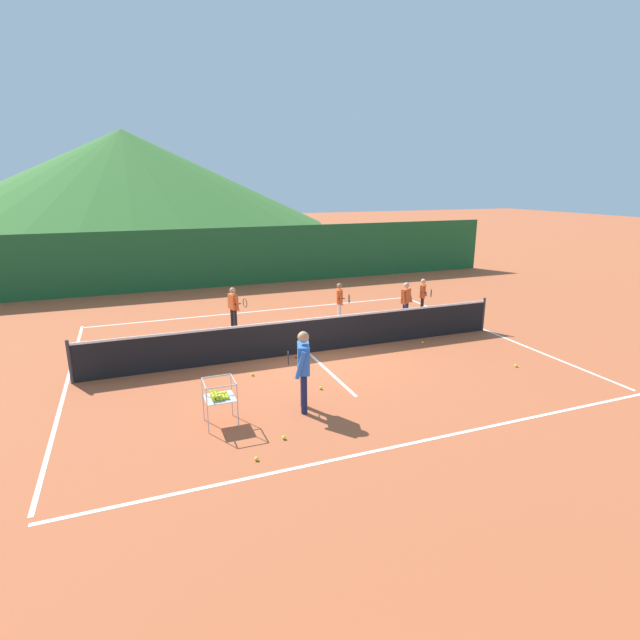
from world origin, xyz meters
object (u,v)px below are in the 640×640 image
at_px(student_2, 406,299).
at_px(tennis_ball_0, 284,438).
at_px(instructor, 303,364).
at_px(tennis_ball_3, 256,459).
at_px(tennis_ball_5, 516,366).
at_px(student_0, 234,304).
at_px(student_3, 423,293).
at_px(tennis_ball_1, 321,388).
at_px(tennis_ball_4, 422,342).
at_px(tennis_ball_2, 253,374).
at_px(student_1, 340,299).
at_px(ball_cart, 219,396).
at_px(tennis_net, 308,335).

relative_size(student_2, tennis_ball_0, 19.89).
relative_size(instructor, tennis_ball_3, 24.71).
bearing_deg(tennis_ball_5, student_0, 135.34).
distance_m(student_3, tennis_ball_0, 9.82).
height_order(tennis_ball_1, tennis_ball_5, same).
bearing_deg(tennis_ball_4, tennis_ball_5, -64.68).
distance_m(student_0, student_3, 6.59).
bearing_deg(instructor, tennis_ball_4, 31.17).
bearing_deg(tennis_ball_4, tennis_ball_3, -144.25).
xyz_separation_m(student_0, student_3, (6.56, -0.55, -0.05)).
relative_size(student_3, tennis_ball_2, 18.64).
xyz_separation_m(tennis_ball_2, tennis_ball_5, (6.34, -1.84, 0.00)).
height_order(student_3, tennis_ball_4, student_3).
xyz_separation_m(student_1, tennis_ball_3, (-4.69, -7.31, -0.76)).
distance_m(student_1, tennis_ball_1, 5.65).
bearing_deg(tennis_ball_0, tennis_ball_2, 86.38).
bearing_deg(student_3, student_2, -147.91).
bearing_deg(ball_cart, student_0, 75.73).
relative_size(tennis_ball_1, tennis_ball_4, 1.00).
height_order(tennis_ball_1, tennis_ball_2, same).
distance_m(student_0, tennis_ball_0, 7.28).
bearing_deg(tennis_ball_4, instructor, -148.83).
bearing_deg(ball_cart, student_1, 49.11).
relative_size(student_0, tennis_ball_4, 19.93).
height_order(ball_cart, tennis_ball_0, ball_cart).
bearing_deg(ball_cart, tennis_ball_1, 19.29).
height_order(student_3, ball_cart, student_3).
bearing_deg(tennis_ball_1, student_0, 98.76).
relative_size(instructor, student_3, 1.33).
xyz_separation_m(student_1, tennis_ball_2, (-3.85, -3.61, -0.76)).
relative_size(student_3, tennis_ball_5, 18.64).
height_order(tennis_net, ball_cart, tennis_net).
distance_m(tennis_net, tennis_ball_4, 3.42).
distance_m(student_3, tennis_ball_3, 10.63).
height_order(student_2, student_3, student_2).
xyz_separation_m(ball_cart, tennis_ball_2, (1.17, 2.19, -0.56)).
bearing_deg(student_3, tennis_ball_1, -139.96).
bearing_deg(tennis_ball_3, student_1, 57.30).
bearing_deg(ball_cart, tennis_ball_2, 61.86).
distance_m(ball_cart, tennis_ball_4, 6.97).
height_order(ball_cart, tennis_ball_1, ball_cart).
xyz_separation_m(student_0, tennis_ball_2, (-0.41, -4.02, -0.78)).
height_order(tennis_net, student_0, student_0).
xyz_separation_m(instructor, tennis_ball_3, (-1.38, -1.52, -0.97)).
height_order(tennis_net, instructor, instructor).
bearing_deg(tennis_ball_2, student_1, 43.14).
xyz_separation_m(student_1, student_3, (3.12, -0.14, -0.03)).
bearing_deg(ball_cart, student_2, 35.22).
height_order(tennis_ball_1, tennis_ball_3, same).
bearing_deg(tennis_net, student_2, 22.76).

